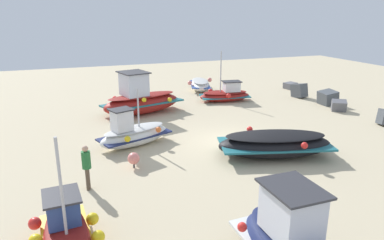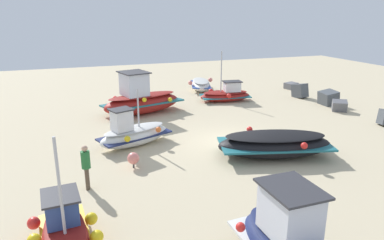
{
  "view_description": "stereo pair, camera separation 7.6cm",
  "coord_description": "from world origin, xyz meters",
  "px_view_note": "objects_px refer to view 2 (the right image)",
  "views": [
    {
      "loc": [
        14.84,
        -7.41,
        6.24
      ],
      "look_at": [
        -1.6,
        -1.4,
        0.9
      ],
      "focal_mm": 33.57,
      "sensor_mm": 36.0,
      "label": 1
    },
    {
      "loc": [
        14.87,
        -7.34,
        6.24
      ],
      "look_at": [
        -1.6,
        -1.4,
        0.9
      ],
      "focal_mm": 33.57,
      "sensor_mm": 36.0,
      "label": 2
    }
  ],
  "objects_px": {
    "fishing_boat_2": "(275,144)",
    "mooring_buoy_0": "(133,158)",
    "person_walking": "(86,164)",
    "fishing_boat_1": "(201,85)",
    "fishing_boat_5": "(65,234)",
    "fishing_boat_0": "(133,134)",
    "fishing_boat_3": "(141,100)",
    "fishing_boat_6": "(226,94)"
  },
  "relations": [
    {
      "from": "fishing_boat_0",
      "to": "fishing_boat_1",
      "type": "xyz_separation_m",
      "value": [
        -10.68,
        7.59,
        -0.13
      ]
    },
    {
      "from": "fishing_boat_0",
      "to": "fishing_boat_6",
      "type": "height_order",
      "value": "fishing_boat_6"
    },
    {
      "from": "fishing_boat_0",
      "to": "fishing_boat_3",
      "type": "xyz_separation_m",
      "value": [
        -5.45,
        1.56,
        0.29
      ]
    },
    {
      "from": "fishing_boat_1",
      "to": "fishing_boat_2",
      "type": "relative_size",
      "value": 0.69
    },
    {
      "from": "fishing_boat_3",
      "to": "person_walking",
      "type": "bearing_deg",
      "value": 52.26
    },
    {
      "from": "fishing_boat_1",
      "to": "fishing_boat_2",
      "type": "bearing_deg",
      "value": 9.28
    },
    {
      "from": "person_walking",
      "to": "fishing_boat_1",
      "type": "bearing_deg",
      "value": -116.33
    },
    {
      "from": "fishing_boat_5",
      "to": "person_walking",
      "type": "height_order",
      "value": "fishing_boat_5"
    },
    {
      "from": "fishing_boat_1",
      "to": "fishing_boat_2",
      "type": "xyz_separation_m",
      "value": [
        14.16,
        -1.95,
        0.11
      ]
    },
    {
      "from": "fishing_boat_1",
      "to": "fishing_boat_5",
      "type": "relative_size",
      "value": 1.09
    },
    {
      "from": "fishing_boat_6",
      "to": "person_walking",
      "type": "relative_size",
      "value": 2.26
    },
    {
      "from": "fishing_boat_1",
      "to": "mooring_buoy_0",
      "type": "distance_m",
      "value": 15.54
    },
    {
      "from": "fishing_boat_1",
      "to": "fishing_boat_2",
      "type": "distance_m",
      "value": 14.29
    },
    {
      "from": "fishing_boat_2",
      "to": "fishing_boat_5",
      "type": "bearing_deg",
      "value": 38.57
    },
    {
      "from": "fishing_boat_6",
      "to": "fishing_boat_1",
      "type": "bearing_deg",
      "value": 103.12
    },
    {
      "from": "fishing_boat_6",
      "to": "person_walking",
      "type": "height_order",
      "value": "fishing_boat_6"
    },
    {
      "from": "fishing_boat_3",
      "to": "fishing_boat_0",
      "type": "bearing_deg",
      "value": 59.63
    },
    {
      "from": "fishing_boat_6",
      "to": "person_walking",
      "type": "distance_m",
      "value": 14.74
    },
    {
      "from": "fishing_boat_1",
      "to": "fishing_boat_0",
      "type": "bearing_deg",
      "value": -18.26
    },
    {
      "from": "person_walking",
      "to": "fishing_boat_6",
      "type": "bearing_deg",
      "value": -126.67
    },
    {
      "from": "fishing_boat_6",
      "to": "mooring_buoy_0",
      "type": "distance_m",
      "value": 12.5
    },
    {
      "from": "fishing_boat_0",
      "to": "fishing_boat_3",
      "type": "height_order",
      "value": "fishing_boat_0"
    },
    {
      "from": "fishing_boat_1",
      "to": "person_walking",
      "type": "height_order",
      "value": "person_walking"
    },
    {
      "from": "fishing_boat_6",
      "to": "person_walking",
      "type": "xyz_separation_m",
      "value": [
        10.42,
        -10.41,
        0.49
      ]
    },
    {
      "from": "fishing_boat_1",
      "to": "mooring_buoy_0",
      "type": "relative_size",
      "value": 5.54
    },
    {
      "from": "fishing_boat_0",
      "to": "fishing_boat_3",
      "type": "relative_size",
      "value": 0.71
    },
    {
      "from": "fishing_boat_0",
      "to": "fishing_boat_2",
      "type": "xyz_separation_m",
      "value": [
        3.48,
        5.64,
        -0.02
      ]
    },
    {
      "from": "person_walking",
      "to": "fishing_boat_5",
      "type": "bearing_deg",
      "value": 84.7
    },
    {
      "from": "fishing_boat_2",
      "to": "mooring_buoy_0",
      "type": "xyz_separation_m",
      "value": [
        -0.9,
        -6.15,
        -0.15
      ]
    },
    {
      "from": "fishing_boat_5",
      "to": "fishing_boat_2",
      "type": "bearing_deg",
      "value": -70.84
    },
    {
      "from": "fishing_boat_0",
      "to": "fishing_boat_5",
      "type": "bearing_deg",
      "value": 45.61
    },
    {
      "from": "person_walking",
      "to": "mooring_buoy_0",
      "type": "distance_m",
      "value": 2.36
    },
    {
      "from": "fishing_boat_2",
      "to": "mooring_buoy_0",
      "type": "height_order",
      "value": "fishing_boat_2"
    },
    {
      "from": "fishing_boat_5",
      "to": "mooring_buoy_0",
      "type": "height_order",
      "value": "fishing_boat_5"
    },
    {
      "from": "fishing_boat_1",
      "to": "mooring_buoy_0",
      "type": "bearing_deg",
      "value": -14.31
    },
    {
      "from": "mooring_buoy_0",
      "to": "person_walking",
      "type": "bearing_deg",
      "value": -57.0
    },
    {
      "from": "fishing_boat_0",
      "to": "fishing_boat_1",
      "type": "bearing_deg",
      "value": -145.53
    },
    {
      "from": "person_walking",
      "to": "mooring_buoy_0",
      "type": "bearing_deg",
      "value": -138.69
    },
    {
      "from": "fishing_boat_2",
      "to": "person_walking",
      "type": "relative_size",
      "value": 3.21
    },
    {
      "from": "fishing_boat_6",
      "to": "mooring_buoy_0",
      "type": "relative_size",
      "value": 5.67
    },
    {
      "from": "fishing_boat_3",
      "to": "person_walking",
      "type": "relative_size",
      "value": 3.24
    },
    {
      "from": "person_walking",
      "to": "fishing_boat_2",
      "type": "bearing_deg",
      "value": -169.22
    }
  ]
}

